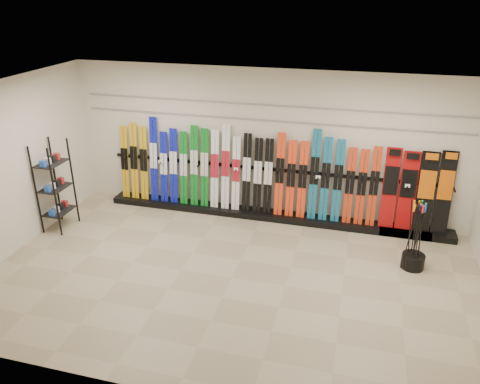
# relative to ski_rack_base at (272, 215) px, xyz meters

# --- Properties ---
(floor) EXTENTS (8.00, 8.00, 0.00)m
(floor) POSITION_rel_ski_rack_base_xyz_m (-0.22, -2.28, -0.06)
(floor) COLOR gray
(floor) RESTS_ON ground
(back_wall) EXTENTS (8.00, 0.00, 8.00)m
(back_wall) POSITION_rel_ski_rack_base_xyz_m (-0.22, 0.22, 1.44)
(back_wall) COLOR beige
(back_wall) RESTS_ON floor
(left_wall) EXTENTS (0.00, 5.00, 5.00)m
(left_wall) POSITION_rel_ski_rack_base_xyz_m (-4.22, -2.28, 1.44)
(left_wall) COLOR beige
(left_wall) RESTS_ON floor
(ceiling) EXTENTS (8.00, 8.00, 0.00)m
(ceiling) POSITION_rel_ski_rack_base_xyz_m (-0.22, -2.28, 2.94)
(ceiling) COLOR silver
(ceiling) RESTS_ON back_wall
(ski_rack_base) EXTENTS (8.00, 0.40, 0.12)m
(ski_rack_base) POSITION_rel_ski_rack_base_xyz_m (0.00, 0.00, 0.00)
(ski_rack_base) COLOR black
(ski_rack_base) RESTS_ON floor
(skis) EXTENTS (5.38, 0.21, 1.81)m
(skis) POSITION_rel_ski_rack_base_xyz_m (-0.69, 0.04, 0.87)
(skis) COLOR gold
(skis) RESTS_ON ski_rack_base
(snowboards) EXTENTS (1.24, 0.24, 1.57)m
(snowboards) POSITION_rel_ski_rack_base_xyz_m (2.71, 0.08, 0.83)
(snowboards) COLOR #990C0C
(snowboards) RESTS_ON ski_rack_base
(accessory_rack) EXTENTS (0.40, 0.60, 1.76)m
(accessory_rack) POSITION_rel_ski_rack_base_xyz_m (-3.97, -1.45, 0.82)
(accessory_rack) COLOR black
(accessory_rack) RESTS_ON floor
(pole_bin) EXTENTS (0.38, 0.38, 0.25)m
(pole_bin) POSITION_rel_ski_rack_base_xyz_m (2.66, -1.19, 0.07)
(pole_bin) COLOR black
(pole_bin) RESTS_ON floor
(ski_poles) EXTENTS (0.29, 0.34, 1.18)m
(ski_poles) POSITION_rel_ski_rack_base_xyz_m (2.64, -1.18, 0.55)
(ski_poles) COLOR black
(ski_poles) RESTS_ON pole_bin
(slatwall_rail_0) EXTENTS (7.60, 0.02, 0.03)m
(slatwall_rail_0) POSITION_rel_ski_rack_base_xyz_m (-0.22, 0.20, 1.94)
(slatwall_rail_0) COLOR gray
(slatwall_rail_0) RESTS_ON back_wall
(slatwall_rail_1) EXTENTS (7.60, 0.02, 0.03)m
(slatwall_rail_1) POSITION_rel_ski_rack_base_xyz_m (-0.22, 0.20, 2.24)
(slatwall_rail_1) COLOR gray
(slatwall_rail_1) RESTS_ON back_wall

